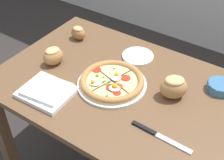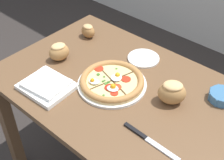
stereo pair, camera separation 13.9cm
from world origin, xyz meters
The scene contains 9 objects.
dining_table centered at (0.00, 0.00, 0.63)m, with size 1.20×0.76×0.75m.
pizza centered at (-0.06, -0.02, 0.77)m, with size 0.31×0.31×0.05m.
ramekin_bowl centered at (0.35, 0.22, 0.77)m, with size 0.12×0.12×0.04m.
napkin_folded centered at (-0.27, -0.23, 0.77)m, with size 0.23×0.20×0.04m.
bread_piece_near centered at (-0.43, 0.20, 0.79)m, with size 0.08×0.06×0.07m.
bread_piece_mid centered at (-0.39, -0.05, 0.80)m, with size 0.11×0.12×0.09m.
bread_piece_far centered at (0.19, 0.06, 0.81)m, with size 0.15×0.14×0.11m.
knife_main centered at (0.25, -0.17, 0.76)m, with size 0.26×0.03×0.01m.
side_saucer centered at (-0.08, 0.23, 0.76)m, with size 0.16×0.16×0.01m.
Camera 2 is at (0.64, -0.82, 1.68)m, focal length 50.00 mm.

